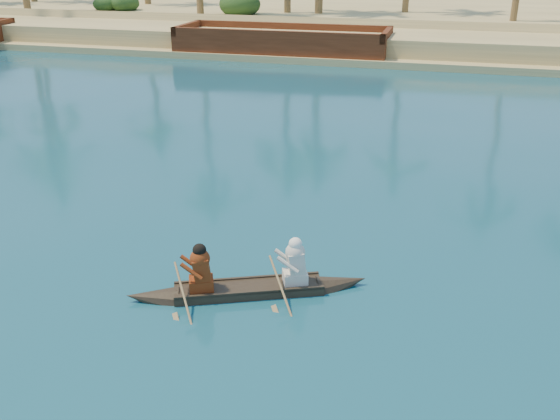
% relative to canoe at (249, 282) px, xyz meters
% --- Properties ---
extents(sandy_embankment, '(150.00, 51.00, 1.50)m').
position_rel_canoe_xyz_m(sandy_embankment, '(-8.00, 47.73, 0.30)').
color(sandy_embankment, '#DEC37D').
rests_on(sandy_embankment, ground).
extents(shrub_cluster, '(100.00, 6.00, 2.40)m').
position_rel_canoe_xyz_m(shrub_cluster, '(-8.00, 32.35, 0.97)').
color(shrub_cluster, '#1F3613').
rests_on(shrub_cluster, ground).
extents(canoe, '(4.23, 2.30, 1.20)m').
position_rel_canoe_xyz_m(canoe, '(0.00, 0.00, 0.00)').
color(canoe, '#31271B').
rests_on(canoe, ground).
extents(barge_mid, '(11.75, 4.03, 1.95)m').
position_rel_canoe_xyz_m(barge_mid, '(-6.27, 24.98, 0.45)').
color(barge_mid, '#642B15').
rests_on(barge_mid, ground).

